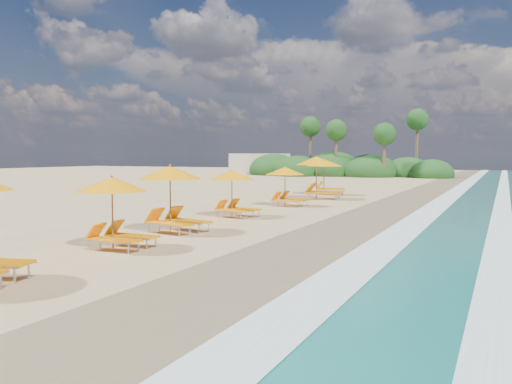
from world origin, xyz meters
The scene contains 11 objects.
ground centered at (0.00, 0.00, 0.00)m, with size 160.00×160.00×0.00m, color tan.
wet_sand centered at (4.00, 0.00, 0.01)m, with size 4.00×160.00×0.01m, color #877550.
surf_foam centered at (6.70, 0.00, 0.03)m, with size 4.00×160.00×0.01m.
station_2 centered at (-1.17, -6.61, 1.15)m, with size 2.22×2.05×2.05m.
station_3 centered at (-1.54, -3.25, 1.29)m, with size 2.81×2.70×2.30m.
station_4 centered at (-1.74, 1.58, 1.13)m, with size 2.49×2.40×2.01m.
station_5 centered at (-1.48, 6.94, 1.15)m, with size 2.41×2.29×2.05m.
station_6 centered at (-1.38, 11.84, 1.45)m, with size 3.02×2.86×2.59m.
station_7 centered at (-2.04, 15.30, 1.35)m, with size 3.11×3.07×2.40m.
treeline centered at (-9.94, 45.51, 1.00)m, with size 25.80×8.80×9.74m.
beach_building centered at (-22.00, 48.00, 1.40)m, with size 7.00×5.00×2.80m, color beige.
Camera 1 is at (8.57, -18.23, 2.61)m, focal length 37.24 mm.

